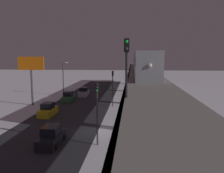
{
  "coord_description": "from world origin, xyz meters",
  "views": [
    {
      "loc": [
        -4.51,
        26.49,
        9.02
      ],
      "look_at": [
        -0.15,
        -22.58,
        2.47
      ],
      "focal_mm": 36.88,
      "sensor_mm": 36.0,
      "label": 1
    }
  ],
  "objects_px": {
    "commercial_billboard": "(31,68)",
    "traffic_light_near": "(97,105)",
    "subway_train": "(141,61)",
    "traffic_light_mid": "(113,83)",
    "sedan_black": "(51,137)",
    "sedan_green_2": "(68,97)",
    "sedan_yellow": "(48,110)",
    "sedan_silver": "(84,92)",
    "rail_signal": "(127,58)"
  },
  "relations": [
    {
      "from": "sedan_silver",
      "to": "sedan_green_2",
      "type": "xyz_separation_m",
      "value": [
        1.8,
        6.39,
        0.0
      ]
    },
    {
      "from": "rail_signal",
      "to": "sedan_yellow",
      "type": "relative_size",
      "value": 0.94
    },
    {
      "from": "sedan_yellow",
      "to": "subway_train",
      "type": "bearing_deg",
      "value": -128.67
    },
    {
      "from": "sedan_black",
      "to": "traffic_light_mid",
      "type": "relative_size",
      "value": 0.69
    },
    {
      "from": "commercial_billboard",
      "to": "traffic_light_mid",
      "type": "bearing_deg",
      "value": -179.69
    },
    {
      "from": "sedan_green_2",
      "to": "rail_signal",
      "type": "bearing_deg",
      "value": 113.14
    },
    {
      "from": "sedan_yellow",
      "to": "traffic_light_near",
      "type": "distance_m",
      "value": 14.76
    },
    {
      "from": "subway_train",
      "to": "sedan_black",
      "type": "height_order",
      "value": "subway_train"
    },
    {
      "from": "traffic_light_near",
      "to": "sedan_black",
      "type": "bearing_deg",
      "value": 4.05
    },
    {
      "from": "sedan_black",
      "to": "sedan_green_2",
      "type": "distance_m",
      "value": 23.02
    },
    {
      "from": "sedan_yellow",
      "to": "sedan_green_2",
      "type": "distance_m",
      "value": 11.28
    },
    {
      "from": "rail_signal",
      "to": "sedan_green_2",
      "type": "height_order",
      "value": "rail_signal"
    },
    {
      "from": "rail_signal",
      "to": "traffic_light_mid",
      "type": "bearing_deg",
      "value": -82.97
    },
    {
      "from": "traffic_light_mid",
      "to": "rail_signal",
      "type": "bearing_deg",
      "value": 97.03
    },
    {
      "from": "sedan_silver",
      "to": "traffic_light_near",
      "type": "height_order",
      "value": "traffic_light_near"
    },
    {
      "from": "sedan_black",
      "to": "traffic_light_mid",
      "type": "bearing_deg",
      "value": 75.76
    },
    {
      "from": "subway_train",
      "to": "rail_signal",
      "type": "xyz_separation_m",
      "value": [
        2.17,
        35.82,
        0.95
      ]
    },
    {
      "from": "sedan_yellow",
      "to": "traffic_light_near",
      "type": "bearing_deg",
      "value": 130.36
    },
    {
      "from": "sedan_silver",
      "to": "sedan_yellow",
      "type": "bearing_deg",
      "value": 84.19
    },
    {
      "from": "traffic_light_mid",
      "to": "commercial_billboard",
      "type": "distance_m",
      "value": 15.13
    },
    {
      "from": "rail_signal",
      "to": "sedan_silver",
      "type": "relative_size",
      "value": 0.94
    },
    {
      "from": "sedan_black",
      "to": "sedan_silver",
      "type": "xyz_separation_m",
      "value": [
        2.8,
        -28.95,
        0.01
      ]
    },
    {
      "from": "rail_signal",
      "to": "sedan_silver",
      "type": "bearing_deg",
      "value": -73.35
    },
    {
      "from": "traffic_light_near",
      "to": "traffic_light_mid",
      "type": "relative_size",
      "value": 1.0
    },
    {
      "from": "subway_train",
      "to": "commercial_billboard",
      "type": "bearing_deg",
      "value": 28.66
    },
    {
      "from": "traffic_light_near",
      "to": "traffic_light_mid",
      "type": "distance_m",
      "value": 18.18
    },
    {
      "from": "subway_train",
      "to": "sedan_yellow",
      "type": "height_order",
      "value": "subway_train"
    },
    {
      "from": "traffic_light_near",
      "to": "traffic_light_mid",
      "type": "xyz_separation_m",
      "value": [
        0.0,
        -18.18,
        0.0
      ]
    },
    {
      "from": "commercial_billboard",
      "to": "traffic_light_near",
      "type": "bearing_deg",
      "value": 129.45
    },
    {
      "from": "sedan_green_2",
      "to": "traffic_light_mid",
      "type": "xyz_separation_m",
      "value": [
        -9.3,
        4.04,
        3.4
      ]
    },
    {
      "from": "sedan_silver",
      "to": "commercial_billboard",
      "type": "bearing_deg",
      "value": 54.88
    },
    {
      "from": "subway_train",
      "to": "traffic_light_near",
      "type": "distance_m",
      "value": 29.81
    },
    {
      "from": "subway_train",
      "to": "traffic_light_near",
      "type": "bearing_deg",
      "value": 79.81
    },
    {
      "from": "subway_train",
      "to": "sedan_yellow",
      "type": "xyz_separation_m",
      "value": [
        14.53,
        18.16,
        -7.16
      ]
    },
    {
      "from": "sedan_green_2",
      "to": "sedan_black",
      "type": "bearing_deg",
      "value": 101.53
    },
    {
      "from": "rail_signal",
      "to": "sedan_silver",
      "type": "xyz_separation_m",
      "value": [
        10.57,
        -35.33,
        -8.11
      ]
    },
    {
      "from": "traffic_light_mid",
      "to": "sedan_black",
      "type": "bearing_deg",
      "value": 75.76
    },
    {
      "from": "commercial_billboard",
      "to": "sedan_black",
      "type": "bearing_deg",
      "value": 118.94
    },
    {
      "from": "traffic_light_near",
      "to": "subway_train",
      "type": "bearing_deg",
      "value": -100.19
    },
    {
      "from": "subway_train",
      "to": "sedan_black",
      "type": "relative_size",
      "value": 12.61
    },
    {
      "from": "sedan_yellow",
      "to": "traffic_light_mid",
      "type": "relative_size",
      "value": 0.67
    },
    {
      "from": "sedan_black",
      "to": "sedan_yellow",
      "type": "height_order",
      "value": "same"
    },
    {
      "from": "rail_signal",
      "to": "sedan_black",
      "type": "relative_size",
      "value": 0.91
    },
    {
      "from": "traffic_light_near",
      "to": "traffic_light_mid",
      "type": "bearing_deg",
      "value": -90.0
    },
    {
      "from": "subway_train",
      "to": "rail_signal",
      "type": "bearing_deg",
      "value": 86.54
    },
    {
      "from": "rail_signal",
      "to": "traffic_light_near",
      "type": "distance_m",
      "value": 8.76
    },
    {
      "from": "sedan_silver",
      "to": "sedan_yellow",
      "type": "distance_m",
      "value": 17.77
    },
    {
      "from": "traffic_light_mid",
      "to": "traffic_light_near",
      "type": "bearing_deg",
      "value": 90.0
    },
    {
      "from": "sedan_black",
      "to": "commercial_billboard",
      "type": "relative_size",
      "value": 0.49
    },
    {
      "from": "rail_signal",
      "to": "sedan_silver",
      "type": "distance_m",
      "value": 37.76
    }
  ]
}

